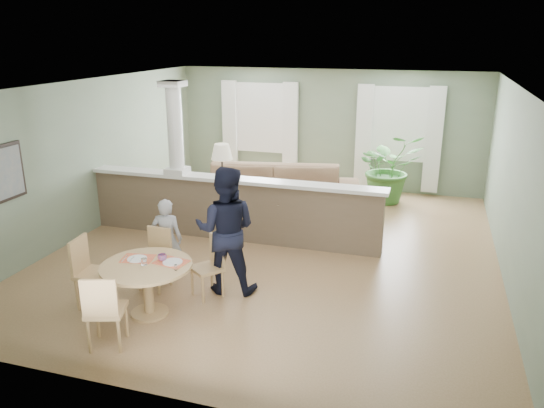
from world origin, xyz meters
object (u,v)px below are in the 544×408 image
(sofa, at_px, (272,194))
(child_person, at_px, (167,239))
(houseplant, at_px, (389,168))
(chair_far_boy, at_px, (156,255))
(man_person, at_px, (226,230))
(chair_near, at_px, (104,308))
(chair_side, at_px, (89,269))
(dining_table, at_px, (148,275))
(chair_far_man, at_px, (211,263))

(sofa, relative_size, child_person, 2.76)
(houseplant, distance_m, chair_far_boy, 5.74)
(man_person, bearing_deg, child_person, -15.20)
(chair_near, bearing_deg, chair_side, -64.78)
(man_person, bearing_deg, chair_side, 21.49)
(sofa, relative_size, chair_far_boy, 3.93)
(chair_far_boy, bearing_deg, dining_table, -65.34)
(chair_far_man, xyz_separation_m, chair_near, (-0.62, -1.57, 0.05))
(chair_far_boy, relative_size, chair_far_man, 1.02)
(chair_far_man, height_order, chair_side, chair_side)
(houseplant, bearing_deg, chair_near, -110.90)
(sofa, height_order, houseplant, houseplant)
(chair_near, bearing_deg, houseplant, -128.95)
(chair_far_boy, distance_m, man_person, 1.09)
(houseplant, distance_m, child_person, 5.47)
(houseplant, relative_size, dining_table, 1.31)
(sofa, height_order, chair_far_man, sofa)
(child_person, relative_size, man_person, 0.68)
(chair_far_boy, xyz_separation_m, chair_side, (-0.58, -0.75, 0.05))
(chair_near, distance_m, chair_side, 1.16)
(dining_table, bearing_deg, child_person, 104.47)
(chair_far_man, xyz_separation_m, man_person, (0.15, 0.20, 0.43))
(sofa, relative_size, man_person, 1.89)
(chair_far_man, xyz_separation_m, child_person, (-0.81, 0.30, 0.15))
(houseplant, bearing_deg, dining_table, -113.01)
(sofa, distance_m, chair_far_man, 3.32)
(chair_far_boy, xyz_separation_m, chair_near, (0.22, -1.59, 0.04))
(chair_far_boy, distance_m, chair_side, 0.94)
(man_person, bearing_deg, sofa, -93.91)
(dining_table, relative_size, chair_far_boy, 1.34)
(houseplant, height_order, chair_far_man, houseplant)
(houseplant, height_order, chair_far_boy, houseplant)
(dining_table, relative_size, chair_far_man, 1.36)
(man_person, bearing_deg, chair_near, 57.14)
(dining_table, xyz_separation_m, chair_far_boy, (-0.29, 0.75, -0.08))
(chair_far_boy, xyz_separation_m, chair_far_man, (0.84, -0.01, -0.01))
(dining_table, height_order, chair_far_man, chair_far_man)
(chair_near, height_order, man_person, man_person)
(chair_side, relative_size, man_person, 0.53)
(chair_far_boy, height_order, chair_near, chair_near)
(chair_far_boy, distance_m, chair_far_man, 0.84)
(houseplant, relative_size, chair_near, 1.62)
(chair_far_man, bearing_deg, dining_table, -89.52)
(sofa, xyz_separation_m, chair_far_boy, (-0.68, -3.30, -0.02))
(chair_side, bearing_deg, child_person, -35.04)
(sofa, xyz_separation_m, child_person, (-0.66, -3.01, 0.12))
(dining_table, xyz_separation_m, chair_side, (-0.87, -0.00, -0.03))
(chair_far_boy, bearing_deg, chair_side, -124.27)
(houseplant, bearing_deg, man_person, -109.95)
(chair_side, bearing_deg, dining_table, -94.88)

